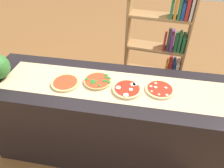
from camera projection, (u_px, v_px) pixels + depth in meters
ground_plane at (112, 147)px, 2.45m from camera, size 12.00×12.00×0.00m
counter at (112, 121)px, 2.15m from camera, size 2.44×0.71×0.96m
parchment_paper at (112, 86)px, 1.84m from camera, size 2.03×0.43×0.00m
pizza_plain_0 at (65, 83)px, 1.86m from camera, size 0.26×0.26×0.02m
pizza_spinach_1 at (98, 81)px, 1.88m from camera, size 0.26×0.25×0.03m
pizza_mozzarella_2 at (127, 89)px, 1.79m from camera, size 0.26×0.26×0.03m
pizza_mushroom_3 at (160, 89)px, 1.79m from camera, size 0.25×0.25×0.03m
bookshelf at (164, 49)px, 2.64m from camera, size 0.78×0.34×1.64m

